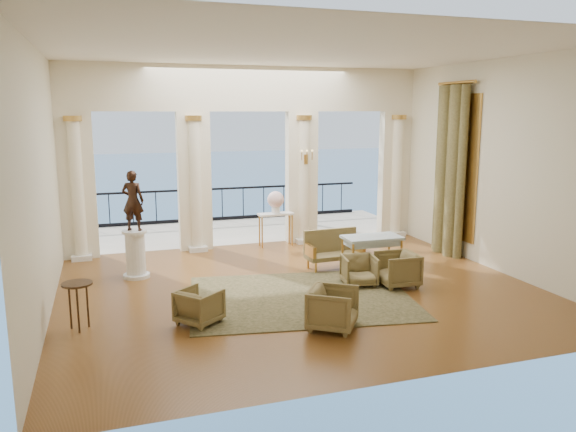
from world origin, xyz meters
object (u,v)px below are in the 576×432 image
object	(u,v)px
statue	(133,201)
console_table	(276,219)
pedestal	(136,255)
side_table	(77,289)
settee	(333,249)
armchair_d	(199,305)
armchair_a	(333,306)
armchair_b	(359,269)
game_table	(372,240)
armchair_c	(398,268)

from	to	relation	value
statue	console_table	xyz separation A→B (m)	(3.57, 1.75, -0.91)
pedestal	side_table	xyz separation A→B (m)	(-1.03, -2.65, 0.18)
pedestal	statue	bearing A→B (deg)	180.00
settee	console_table	world-z (taller)	console_table
pedestal	statue	size ratio (longest dim) A/B	0.81
settee	pedestal	world-z (taller)	pedestal
statue	console_table	size ratio (longest dim) A/B	1.35
statue	side_table	bearing A→B (deg)	93.23
armchair_d	statue	distance (m)	3.36
armchair_a	statue	xyz separation A→B (m)	(-2.80, 3.88, 1.25)
armchair_b	game_table	bearing A→B (deg)	56.34
armchair_a	statue	distance (m)	4.94
armchair_d	game_table	size ratio (longest dim) A/B	0.52
game_table	statue	xyz separation A→B (m)	(-4.74, 1.34, 0.88)
game_table	pedestal	distance (m)	4.94
statue	side_table	world-z (taller)	statue
settee	game_table	distance (m)	1.01
console_table	armchair_c	bearing A→B (deg)	-74.76
statue	armchair_d	bearing A→B (deg)	129.84
console_table	statue	bearing A→B (deg)	-156.77
armchair_a	side_table	world-z (taller)	side_table
armchair_d	statue	size ratio (longest dim) A/B	0.52
settee	pedestal	distance (m)	4.22
statue	side_table	distance (m)	3.00
statue	console_table	bearing A→B (deg)	-129.50
armchair_a	side_table	size ratio (longest dim) A/B	0.96
armchair_a	armchair_d	size ratio (longest dim) A/B	1.16
settee	statue	xyz separation A→B (m)	(-4.18, 0.57, 1.20)
armchair_a	game_table	world-z (taller)	game_table
armchair_a	pedestal	distance (m)	4.78
pedestal	side_table	distance (m)	2.85
armchair_a	side_table	distance (m)	4.03
armchair_a	armchair_c	size ratio (longest dim) A/B	0.99
armchair_b	armchair_c	bearing A→B (deg)	-12.17
armchair_a	settee	world-z (taller)	settee
armchair_b	armchair_c	distance (m)	0.75
armchair_a	game_table	bearing A→B (deg)	-2.30
armchair_a	armchair_d	bearing A→B (deg)	101.00
armchair_a	side_table	bearing A→B (deg)	107.46
armchair_b	pedestal	xyz separation A→B (m)	(-4.18, 1.94, 0.15)
armchair_a	pedestal	size ratio (longest dim) A/B	0.74
armchair_a	armchair_c	distance (m)	2.65
armchair_a	statue	size ratio (longest dim) A/B	0.60
armchair_a	armchair_b	size ratio (longest dim) A/B	1.11
armchair_b	armchair_d	size ratio (longest dim) A/B	1.04
armchair_b	settee	world-z (taller)	settee
armchair_d	side_table	xyz separation A→B (m)	(-1.85, 0.34, 0.34)
game_table	statue	size ratio (longest dim) A/B	0.99
armchair_d	settee	world-z (taller)	settee
game_table	statue	bearing A→B (deg)	165.23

